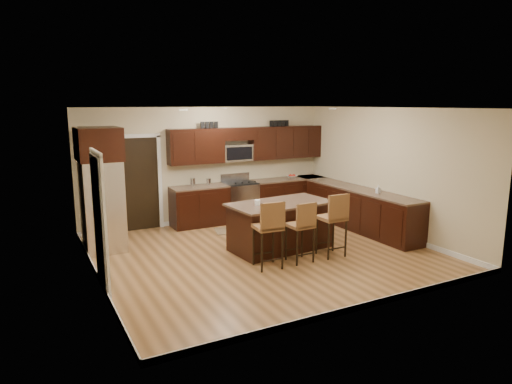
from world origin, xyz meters
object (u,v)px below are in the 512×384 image
range (240,201)px  island (280,227)px  stool_mid (302,225)px  refrigerator (101,188)px  stool_left (269,227)px  stool_right (334,217)px

range → island: bearing=-96.4°
range → stool_mid: bearing=-95.8°
range → refrigerator: bearing=-165.9°
island → stool_mid: 0.88m
stool_mid → refrigerator: 3.84m
stool_left → stool_mid: (0.66, 0.00, -0.05)m
stool_left → stool_right: stool_right is taller
refrigerator → stool_right: bearing=-33.0°
range → stool_left: (-0.99, -3.21, 0.27)m
range → stool_right: size_ratio=0.93×
island → stool_right: bearing=-58.7°
stool_left → stool_mid: stool_left is taller
refrigerator → stool_left: bearing=-45.8°
stool_mid → refrigerator: size_ratio=0.47×
island → stool_mid: stool_mid is taller
stool_left → range: bearing=78.1°
stool_left → refrigerator: size_ratio=0.50×
stool_left → refrigerator: 3.35m
range → stool_left: stool_left is taller
island → stool_right: stool_right is taller
stool_right → refrigerator: (-3.66, 2.38, 0.47)m
stool_right → stool_mid: bearing=-179.8°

